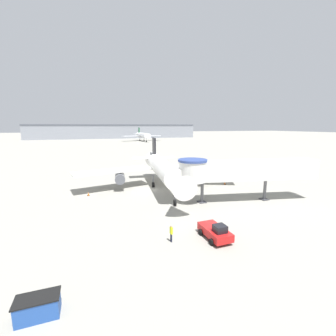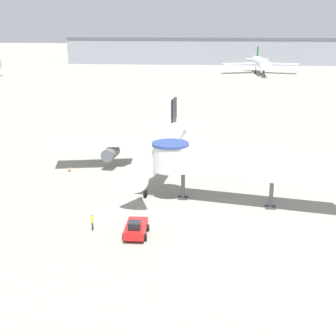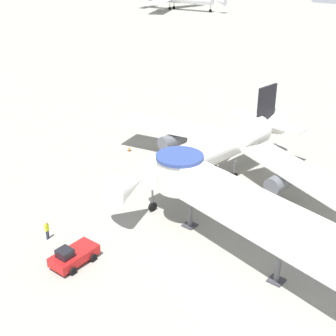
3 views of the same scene
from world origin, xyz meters
name	(u,v)px [view 3 (image 3 of 3)]	position (x,y,z in m)	size (l,w,h in m)	color
ground_plane	(199,174)	(0.00, 0.00, 0.00)	(800.00, 800.00, 0.00)	gray
main_airplane	(217,148)	(2.16, -0.02, 3.63)	(30.49, 24.62, 8.51)	white
jet_bridge	(238,204)	(10.68, -9.83, 4.62)	(20.42, 7.00, 6.30)	silver
pushback_tug_red	(73,256)	(1.75, -18.77, 0.74)	(2.26, 3.84, 1.72)	red
traffic_cone_port_wing	(129,148)	(-10.15, -0.14, 0.30)	(0.38, 0.38, 0.64)	black
traffic_cone_starboard_wing	(321,221)	(14.19, -1.15, 0.33)	(0.42, 0.42, 0.70)	black
ground_crew_marshaller	(47,229)	(-2.53, -17.96, 0.98)	(0.22, 0.34, 1.69)	#1E2338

